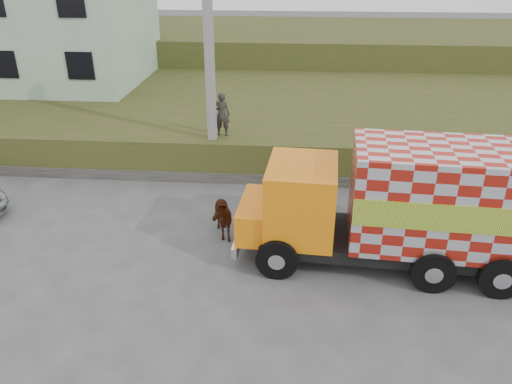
# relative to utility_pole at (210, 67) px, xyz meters

# --- Properties ---
(ground) EXTENTS (120.00, 120.00, 0.00)m
(ground) POSITION_rel_utility_pole_xyz_m (1.00, -4.60, -4.08)
(ground) COLOR #474749
(ground) RESTS_ON ground
(embankment) EXTENTS (40.00, 12.00, 1.50)m
(embankment) POSITION_rel_utility_pole_xyz_m (1.00, 5.40, -3.33)
(embankment) COLOR #304416
(embankment) RESTS_ON ground
(embankment_far) EXTENTS (40.00, 12.00, 3.00)m
(embankment_far) POSITION_rel_utility_pole_xyz_m (1.00, 17.40, -2.58)
(embankment_far) COLOR #304416
(embankment_far) RESTS_ON ground
(retaining_strip) EXTENTS (16.00, 0.50, 0.40)m
(retaining_strip) POSITION_rel_utility_pole_xyz_m (-1.00, -0.40, -3.88)
(retaining_strip) COLOR #595651
(retaining_strip) RESTS_ON ground
(building) EXTENTS (10.00, 8.00, 6.00)m
(building) POSITION_rel_utility_pole_xyz_m (-10.00, 8.40, 0.42)
(building) COLOR #A5C1A7
(building) RESTS_ON embankment
(utility_pole) EXTENTS (1.20, 0.30, 8.00)m
(utility_pole) POSITION_rel_utility_pole_xyz_m (0.00, 0.00, 0.00)
(utility_pole) COLOR gray
(utility_pole) RESTS_ON ground
(cargo_truck) EXTENTS (7.71, 3.07, 3.38)m
(cargo_truck) POSITION_rel_utility_pole_xyz_m (5.75, -5.25, -2.34)
(cargo_truck) COLOR black
(cargo_truck) RESTS_ON ground
(cow) EXTENTS (1.21, 1.68, 1.29)m
(cow) POSITION_rel_utility_pole_xyz_m (0.82, -4.19, -3.43)
(cow) COLOR black
(cow) RESTS_ON ground
(pedestrian) EXTENTS (0.59, 0.39, 1.60)m
(pedestrian) POSITION_rel_utility_pole_xyz_m (0.30, 0.41, -1.77)
(pedestrian) COLOR #322F2D
(pedestrian) RESTS_ON embankment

